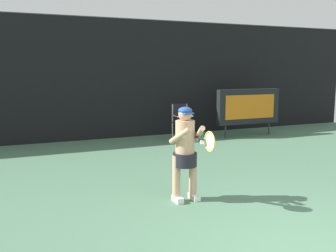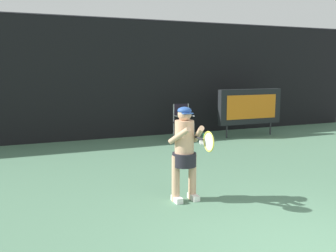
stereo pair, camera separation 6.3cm
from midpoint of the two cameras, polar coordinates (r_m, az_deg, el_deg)
backdrop_screen at (r=11.98m, az=-7.44°, el=6.87°), size 18.00×0.12×3.66m
scoreboard at (r=12.44m, az=12.16°, el=2.82°), size 2.20×0.21×1.50m
umpire_chair at (r=11.59m, az=2.35°, el=0.97°), size 0.52×0.44×1.08m
water_bottle at (r=11.42m, az=5.50°, el=-1.69°), size 0.07×0.07×0.27m
tennis_player at (r=6.21m, az=2.77°, el=-3.45°), size 0.53×0.61×1.54m
tennis_racket at (r=5.77m, az=6.25°, el=-2.28°), size 0.03×0.60×0.31m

